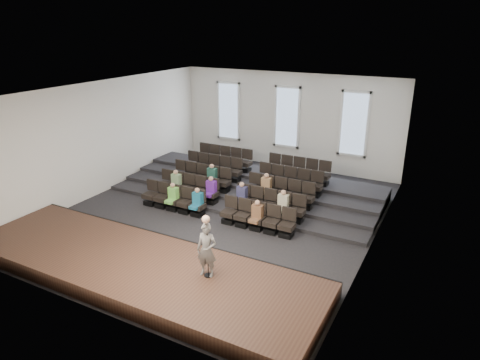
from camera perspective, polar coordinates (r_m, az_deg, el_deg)
name	(u,v)px	position (r m, az deg, el deg)	size (l,w,h in m)	color
ground	(221,214)	(17.56, -2.59, -4.49)	(14.00, 14.00, 0.00)	black
ceiling	(219,90)	(16.12, -2.88, 11.91)	(12.00, 14.00, 0.02)	white
wall_back	(287,121)	(22.79, 6.33, 7.87)	(12.00, 0.04, 5.00)	silver
wall_front	(79,227)	(11.60, -20.66, -5.83)	(12.00, 0.04, 5.00)	silver
wall_left	(105,137)	(20.30, -17.61, 5.50)	(0.04, 14.00, 5.00)	silver
wall_right	(378,180)	(14.70, 17.96, -0.01)	(0.04, 14.00, 5.00)	silver
stage	(137,268)	(13.81, -13.55, -11.28)	(11.80, 3.60, 0.50)	#3C261A
stage_lip	(172,243)	(14.98, -9.11, -8.29)	(11.80, 0.06, 0.52)	black
risers	(255,185)	(20.06, 1.97, -0.63)	(11.80, 4.80, 0.60)	black
seating_rows	(238,186)	(18.53, -0.22, -0.81)	(6.80, 4.70, 1.67)	black
windows	(287,117)	(22.69, 6.28, 8.33)	(8.44, 0.10, 3.24)	white
audience	(223,192)	(17.54, -2.31, -1.62)	(5.45, 2.64, 1.10)	#6DC34E
speaker	(207,250)	(12.26, -4.45, -9.28)	(0.59, 0.39, 1.63)	#615E5C
mic_stand	(208,262)	(12.40, -4.29, -10.85)	(0.25, 0.25, 1.51)	black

